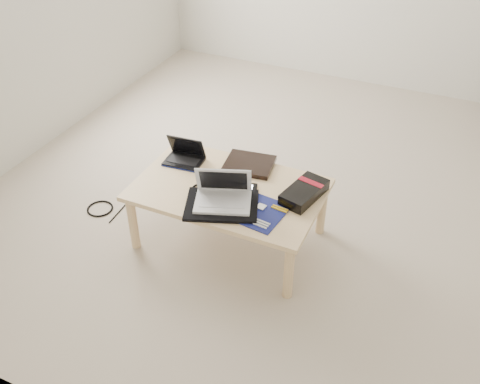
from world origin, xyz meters
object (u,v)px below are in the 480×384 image
at_px(white_laptop, 223,194).
at_px(gpu_box, 304,192).
at_px(coffee_table, 229,194).
at_px(netbook, 185,156).

xyz_separation_m(white_laptop, gpu_box, (0.40, 0.25, -0.03)).
height_order(coffee_table, netbook, netbook).
distance_m(white_laptop, gpu_box, 0.47).
xyz_separation_m(coffee_table, gpu_box, (0.43, 0.10, 0.08)).
bearing_deg(coffee_table, netbook, 158.91).
bearing_deg(gpu_box, coffee_table, -167.54).
bearing_deg(white_laptop, netbook, 144.39).
xyz_separation_m(netbook, gpu_box, (0.81, -0.05, -0.00)).
height_order(coffee_table, gpu_box, gpu_box).
bearing_deg(netbook, coffee_table, -21.09).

